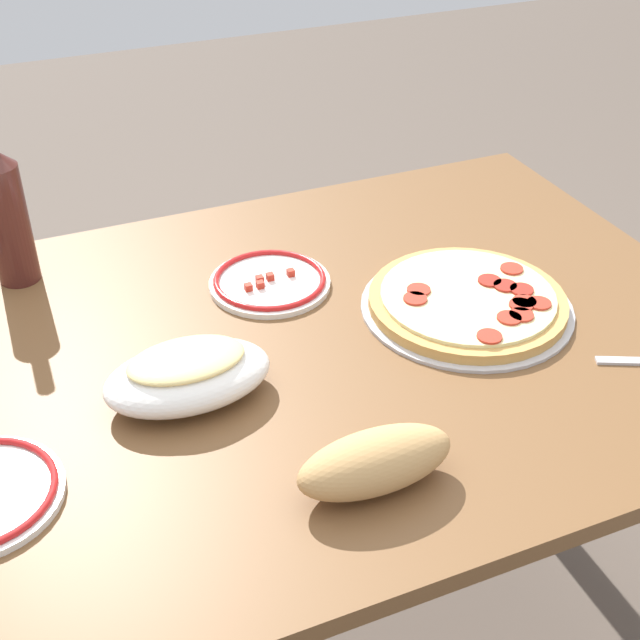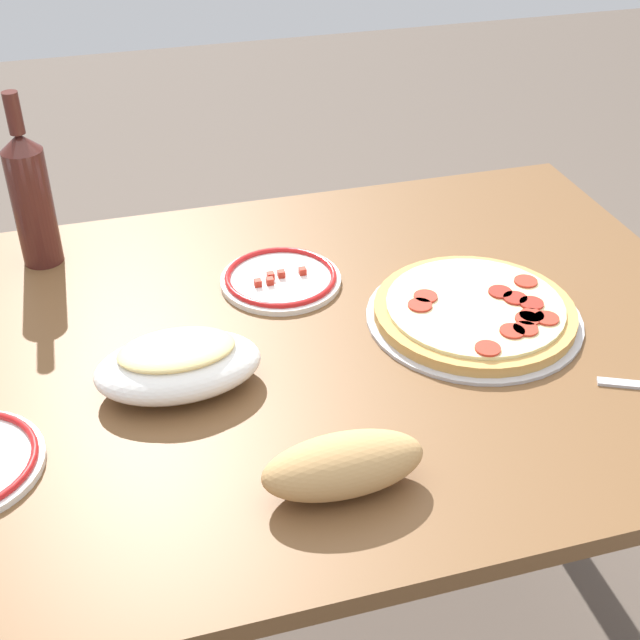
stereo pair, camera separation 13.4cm
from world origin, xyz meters
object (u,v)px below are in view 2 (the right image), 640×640
at_px(pepperoni_pizza, 475,312).
at_px(wine_bottle, 31,197).
at_px(baked_pasta_dish, 178,363).
at_px(bread_loaf, 343,465).
at_px(dining_table, 320,391).
at_px(side_plate_far, 281,279).

height_order(pepperoni_pizza, wine_bottle, wine_bottle).
relative_size(baked_pasta_dish, bread_loaf, 1.15).
relative_size(dining_table, pepperoni_pizza, 3.81).
bearing_deg(dining_table, baked_pasta_dish, 15.66).
height_order(dining_table, wine_bottle, wine_bottle).
xyz_separation_m(wine_bottle, bread_loaf, (-0.35, 0.69, -0.09)).
height_order(wine_bottle, bread_loaf, wine_bottle).
bearing_deg(bread_loaf, side_plate_far, -94.70).
relative_size(dining_table, wine_bottle, 4.27).
relative_size(baked_pasta_dish, wine_bottle, 0.77).
bearing_deg(bread_loaf, pepperoni_pizza, -136.38).
xyz_separation_m(dining_table, pepperoni_pizza, (-0.25, 0.02, 0.13)).
height_order(baked_pasta_dish, bread_loaf, bread_loaf).
xyz_separation_m(pepperoni_pizza, wine_bottle, (0.67, -0.39, 0.11)).
bearing_deg(baked_pasta_dish, side_plate_far, -131.62).
height_order(pepperoni_pizza, baked_pasta_dish, baked_pasta_dish).
bearing_deg(pepperoni_pizza, dining_table, -5.62).
bearing_deg(dining_table, pepperoni_pizza, 174.38).
height_order(baked_pasta_dish, wine_bottle, wine_bottle).
relative_size(pepperoni_pizza, baked_pasta_dish, 1.45).
bearing_deg(pepperoni_pizza, baked_pasta_dish, 4.68).
xyz_separation_m(dining_table, baked_pasta_dish, (0.23, 0.06, 0.15)).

